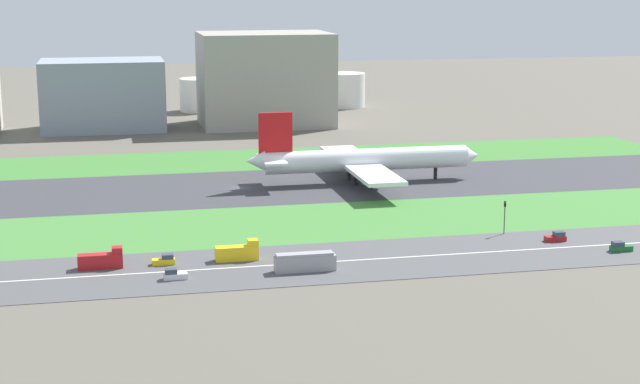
{
  "coord_description": "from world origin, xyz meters",
  "views": [
    {
      "loc": [
        -32.67,
        -251.4,
        53.63
      ],
      "look_at": [
        13.93,
        -36.5,
        6.0
      ],
      "focal_mm": 54.87,
      "sensor_mm": 36.0,
      "label": 1
    }
  ],
  "objects_px": {
    "office_tower": "(265,79)",
    "car_1": "(165,260)",
    "car_3": "(174,275)",
    "fuel_tank_east": "(345,90)",
    "traffic_light": "(505,215)",
    "truck_1": "(238,252)",
    "fuel_tank_west": "(200,95)",
    "fuel_tank_centre": "(270,89)",
    "bus_0": "(305,262)",
    "airliner": "(361,160)",
    "truck_0": "(102,260)",
    "car_2": "(620,247)",
    "car_5": "(556,237)",
    "hangar_building": "(103,95)"
  },
  "relations": [
    {
      "from": "car_1",
      "to": "truck_0",
      "type": "relative_size",
      "value": 0.52
    },
    {
      "from": "office_tower",
      "to": "car_1",
      "type": "bearing_deg",
      "value": -105.0
    },
    {
      "from": "car_3",
      "to": "fuel_tank_centre",
      "type": "xyz_separation_m",
      "value": [
        57.11,
        237.0,
        7.74
      ]
    },
    {
      "from": "car_2",
      "to": "fuel_tank_centre",
      "type": "height_order",
      "value": "fuel_tank_centre"
    },
    {
      "from": "car_5",
      "to": "traffic_light",
      "type": "relative_size",
      "value": 0.61
    },
    {
      "from": "traffic_light",
      "to": "airliner",
      "type": "bearing_deg",
      "value": 105.3
    },
    {
      "from": "bus_0",
      "to": "hangar_building",
      "type": "relative_size",
      "value": 0.26
    },
    {
      "from": "airliner",
      "to": "fuel_tank_east",
      "type": "bearing_deg",
      "value": 77.81
    },
    {
      "from": "bus_0",
      "to": "fuel_tank_west",
      "type": "bearing_deg",
      "value": -90.66
    },
    {
      "from": "bus_0",
      "to": "car_5",
      "type": "relative_size",
      "value": 2.64
    },
    {
      "from": "airliner",
      "to": "hangar_building",
      "type": "xyz_separation_m",
      "value": [
        -67.86,
        114.0,
        6.51
      ]
    },
    {
      "from": "traffic_light",
      "to": "fuel_tank_east",
      "type": "xyz_separation_m",
      "value": [
        17.93,
        219.01,
        3.04
      ]
    },
    {
      "from": "car_3",
      "to": "truck_0",
      "type": "bearing_deg",
      "value": -37.66
    },
    {
      "from": "car_3",
      "to": "fuel_tank_west",
      "type": "bearing_deg",
      "value": -96.55
    },
    {
      "from": "fuel_tank_west",
      "to": "fuel_tank_centre",
      "type": "relative_size",
      "value": 0.68
    },
    {
      "from": "traffic_light",
      "to": "truck_1",
      "type": "bearing_deg",
      "value": -172.26
    },
    {
      "from": "fuel_tank_centre",
      "to": "car_2",
      "type": "bearing_deg",
      "value": -82.2
    },
    {
      "from": "car_3",
      "to": "fuel_tank_centre",
      "type": "height_order",
      "value": "fuel_tank_centre"
    },
    {
      "from": "car_1",
      "to": "hangar_building",
      "type": "height_order",
      "value": "hangar_building"
    },
    {
      "from": "office_tower",
      "to": "fuel_tank_east",
      "type": "distance_m",
      "value": 62.56
    },
    {
      "from": "truck_0",
      "to": "fuel_tank_centre",
      "type": "relative_size",
      "value": 0.34
    },
    {
      "from": "airliner",
      "to": "traffic_light",
      "type": "relative_size",
      "value": 9.03
    },
    {
      "from": "car_5",
      "to": "truck_0",
      "type": "height_order",
      "value": "truck_0"
    },
    {
      "from": "bus_0",
      "to": "car_3",
      "type": "height_order",
      "value": "bus_0"
    },
    {
      "from": "car_3",
      "to": "fuel_tank_east",
      "type": "relative_size",
      "value": 0.26
    },
    {
      "from": "truck_1",
      "to": "fuel_tank_centre",
      "type": "height_order",
      "value": "fuel_tank_centre"
    },
    {
      "from": "bus_0",
      "to": "car_2",
      "type": "relative_size",
      "value": 2.64
    },
    {
      "from": "car_5",
      "to": "hangar_building",
      "type": "bearing_deg",
      "value": 116.98
    },
    {
      "from": "truck_1",
      "to": "car_3",
      "type": "height_order",
      "value": "truck_1"
    },
    {
      "from": "truck_0",
      "to": "fuel_tank_centre",
      "type": "xyz_separation_m",
      "value": [
        70.07,
        227.0,
        6.99
      ]
    },
    {
      "from": "traffic_light",
      "to": "fuel_tank_east",
      "type": "relative_size",
      "value": 0.42
    },
    {
      "from": "truck_1",
      "to": "bus_0",
      "type": "height_order",
      "value": "truck_1"
    },
    {
      "from": "truck_0",
      "to": "traffic_light",
      "type": "distance_m",
      "value": 85.36
    },
    {
      "from": "truck_0",
      "to": "traffic_light",
      "type": "height_order",
      "value": "traffic_light"
    },
    {
      "from": "truck_0",
      "to": "fuel_tank_east",
      "type": "distance_m",
      "value": 249.29
    },
    {
      "from": "truck_1",
      "to": "truck_0",
      "type": "distance_m",
      "value": 26.09
    },
    {
      "from": "car_3",
      "to": "car_5",
      "type": "bearing_deg",
      "value": -172.91
    },
    {
      "from": "car_1",
      "to": "fuel_tank_west",
      "type": "height_order",
      "value": "fuel_tank_west"
    },
    {
      "from": "traffic_light",
      "to": "fuel_tank_west",
      "type": "relative_size",
      "value": 0.42
    },
    {
      "from": "airliner",
      "to": "fuel_tank_east",
      "type": "distance_m",
      "value": 162.67
    },
    {
      "from": "car_1",
      "to": "car_2",
      "type": "distance_m",
      "value": 91.26
    },
    {
      "from": "car_3",
      "to": "hangar_building",
      "type": "relative_size",
      "value": 0.1
    },
    {
      "from": "bus_0",
      "to": "traffic_light",
      "type": "xyz_separation_m",
      "value": [
        47.52,
        17.99,
        2.47
      ]
    },
    {
      "from": "truck_1",
      "to": "car_5",
      "type": "relative_size",
      "value": 1.91
    },
    {
      "from": "car_1",
      "to": "car_3",
      "type": "bearing_deg",
      "value": -83.47
    },
    {
      "from": "car_3",
      "to": "traffic_light",
      "type": "bearing_deg",
      "value": -165.97
    },
    {
      "from": "fuel_tank_west",
      "to": "office_tower",
      "type": "bearing_deg",
      "value": -65.6
    },
    {
      "from": "car_5",
      "to": "car_1",
      "type": "xyz_separation_m",
      "value": [
        -81.49,
        0.0,
        0.0
      ]
    },
    {
      "from": "bus_0",
      "to": "fuel_tank_centre",
      "type": "relative_size",
      "value": 0.46
    },
    {
      "from": "truck_1",
      "to": "car_3",
      "type": "xyz_separation_m",
      "value": [
        -13.14,
        -10.0,
        -0.75
      ]
    }
  ]
}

